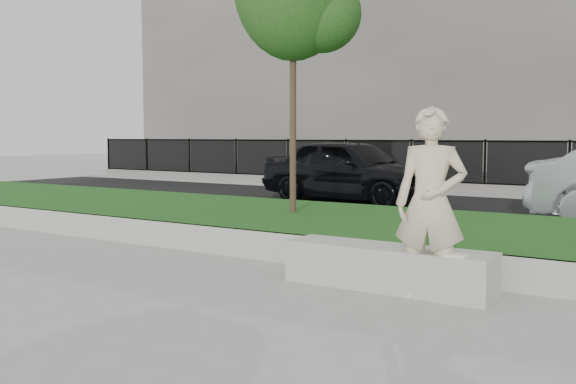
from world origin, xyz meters
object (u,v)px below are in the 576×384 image
Objects in this scene: car_dark at (351,170)px; book at (456,255)px; stone_bench at (388,267)px; man at (431,204)px.

book is at bearing -137.21° from car_dark.
car_dark is at bearing 119.96° from stone_bench.
car_dark reaches higher than book.
man is 0.59m from book.
man is 8.61× the size of book.
stone_bench is 0.90m from book.
man is at bearing -138.61° from car_dark.
book is (0.29, -0.02, -0.51)m from man.
book is at bearing -12.83° from stone_bench.
book is at bearing -13.93° from man.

